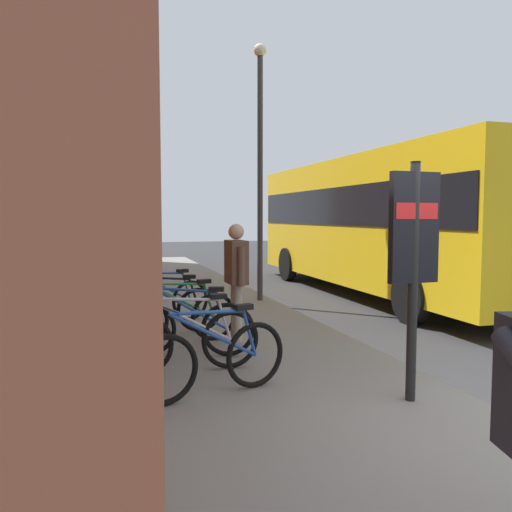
{
  "coord_description": "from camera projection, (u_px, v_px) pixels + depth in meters",
  "views": [
    {
      "loc": [
        -3.56,
        3.68,
        1.99
      ],
      "look_at": [
        2.67,
        1.81,
        1.49
      ],
      "focal_mm": 36.68,
      "sensor_mm": 36.0,
      "label": 1
    }
  ],
  "objects": [
    {
      "name": "ground",
      "position": [
        341.0,
        314.0,
        10.62
      ],
      "size": [
        60.0,
        60.0,
        0.0
      ],
      "primitive_type": "plane",
      "color": "#2D2D30"
    },
    {
      "name": "sidewalk_pavement",
      "position": [
        191.0,
        302.0,
        11.74
      ],
      "size": [
        24.0,
        3.5,
        0.12
      ],
      "primitive_type": "cube",
      "color": "gray",
      "rests_on": "ground"
    },
    {
      "name": "station_facade",
      "position": [
        92.0,
        142.0,
        11.82
      ],
      "size": [
        22.0,
        0.65,
        7.32
      ],
      "color": "#9E563D",
      "rests_on": "ground"
    },
    {
      "name": "bicycle_leaning_wall",
      "position": [
        213.0,
        359.0,
        5.39
      ],
      "size": [
        0.64,
        1.72,
        0.97
      ],
      "color": "black",
      "rests_on": "sidewalk_pavement"
    },
    {
      "name": "bicycle_under_window",
      "position": [
        188.0,
        340.0,
        6.21
      ],
      "size": [
        0.48,
        1.77,
        0.97
      ],
      "color": "black",
      "rests_on": "sidewalk_pavement"
    },
    {
      "name": "bicycle_nearest_sign",
      "position": [
        189.0,
        327.0,
        6.96
      ],
      "size": [
        0.71,
        1.69,
        0.97
      ],
      "color": "black",
      "rests_on": "sidewalk_pavement"
    },
    {
      "name": "bicycle_by_door",
      "position": [
        181.0,
        317.0,
        7.6
      ],
      "size": [
        0.49,
        1.76,
        0.97
      ],
      "color": "black",
      "rests_on": "sidewalk_pavement"
    },
    {
      "name": "bicycle_beside_lamp",
      "position": [
        167.0,
        309.0,
        8.29
      ],
      "size": [
        0.48,
        1.76,
        0.97
      ],
      "color": "black",
      "rests_on": "sidewalk_pavement"
    },
    {
      "name": "bicycle_end_of_row",
      "position": [
        164.0,
        301.0,
        9.02
      ],
      "size": [
        0.7,
        1.69,
        0.97
      ],
      "color": "black",
      "rests_on": "sidewalk_pavement"
    },
    {
      "name": "transit_info_sign",
      "position": [
        414.0,
        243.0,
        5.18
      ],
      "size": [
        0.13,
        0.55,
        2.4
      ],
      "color": "black",
      "rests_on": "sidewalk_pavement"
    },
    {
      "name": "city_bus",
      "position": [
        379.0,
        218.0,
        13.02
      ],
      "size": [
        10.52,
        2.72,
        3.35
      ],
      "color": "yellow",
      "rests_on": "ground"
    },
    {
      "name": "pedestrian_crossing_street",
      "position": [
        236.0,
        270.0,
        7.77
      ],
      "size": [
        0.66,
        0.25,
        1.75
      ],
      "color": "#B2A599",
      "rests_on": "sidewalk_pavement"
    },
    {
      "name": "street_lamp",
      "position": [
        260.0,
        151.0,
        11.33
      ],
      "size": [
        0.28,
        0.28,
        5.54
      ],
      "color": "#333338",
      "rests_on": "sidewalk_pavement"
    }
  ]
}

